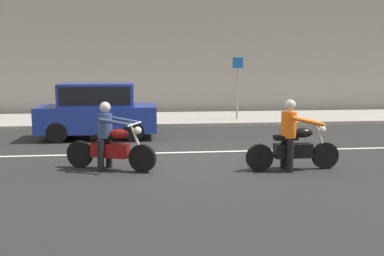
# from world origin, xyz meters

# --- Properties ---
(ground_plane) EXTENTS (80.00, 80.00, 0.00)m
(ground_plane) POSITION_xyz_m (0.00, 0.00, 0.00)
(ground_plane) COLOR #252525
(sidewalk_slab) EXTENTS (40.00, 4.40, 0.14)m
(sidewalk_slab) POSITION_xyz_m (0.00, 8.00, 0.07)
(sidewalk_slab) COLOR #99968E
(sidewalk_slab) RESTS_ON ground_plane
(lane_marking_stripe) EXTENTS (18.00, 0.14, 0.01)m
(lane_marking_stripe) POSITION_xyz_m (0.33, 0.90, 0.00)
(lane_marking_stripe) COLOR silver
(lane_marking_stripe) RESTS_ON ground_plane
(motorcycle_with_rider_orange_stripe) EXTENTS (2.19, 0.70, 1.62)m
(motorcycle_with_rider_orange_stripe) POSITION_xyz_m (2.16, -1.38, 0.66)
(motorcycle_with_rider_orange_stripe) COLOR black
(motorcycle_with_rider_orange_stripe) RESTS_ON ground_plane
(motorcycle_with_rider_denim_blue) EXTENTS (2.08, 1.05, 1.56)m
(motorcycle_with_rider_denim_blue) POSITION_xyz_m (-1.97, -0.88, 0.64)
(motorcycle_with_rider_denim_blue) COLOR black
(motorcycle_with_rider_denim_blue) RESTS_ON ground_plane
(parked_hatchback_cobalt_blue) EXTENTS (3.78, 1.76, 1.80)m
(parked_hatchback_cobalt_blue) POSITION_xyz_m (-2.68, 3.56, 0.93)
(parked_hatchback_cobalt_blue) COLOR navy
(parked_hatchback_cobalt_blue) RESTS_ON ground_plane
(street_sign_post) EXTENTS (0.44, 0.08, 2.60)m
(street_sign_post) POSITION_xyz_m (2.73, 7.03, 1.71)
(street_sign_post) COLOR gray
(street_sign_post) RESTS_ON sidewalk_slab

